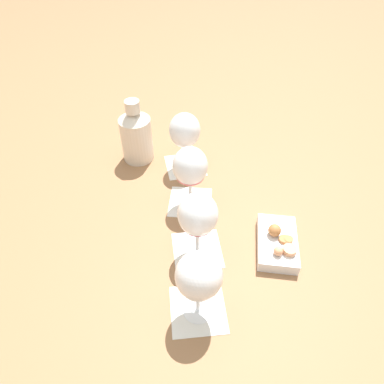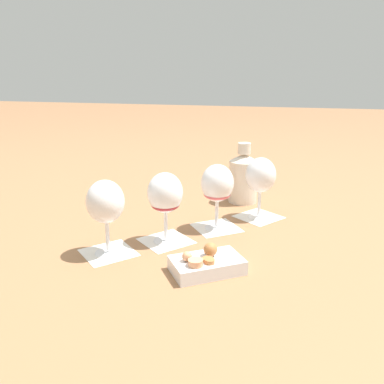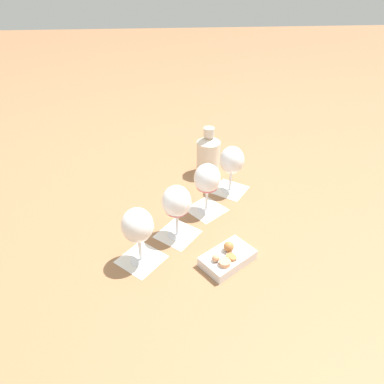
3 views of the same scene
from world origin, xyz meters
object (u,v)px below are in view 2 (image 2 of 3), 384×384
Objects in this scene: wine_glass_1 at (217,186)px; wine_glass_2 at (165,196)px; wine_glass_0 at (261,178)px; snack_dish at (206,264)px; wine_glass_3 at (106,205)px; ceramic_vase at (243,177)px.

wine_glass_1 is 1.00× the size of wine_glass_2.
wine_glass_0 is 0.39m from snack_dish.
wine_glass_1 is 1.01× the size of snack_dish.
wine_glass_3 is 1.01× the size of snack_dish.
wine_glass_0 is 1.01× the size of snack_dish.
snack_dish is at bearing 89.13° from ceramic_vase.
wine_glass_1 and wine_glass_2 have the same top height.
wine_glass_2 is at bearing 68.99° from ceramic_vase.
wine_glass_3 is 0.90× the size of ceramic_vase.
wine_glass_1 is at bearing -134.41° from wine_glass_3.
ceramic_vase reaches higher than snack_dish.
ceramic_vase is at bearing -118.19° from wine_glass_3.
ceramic_vase is 1.11× the size of snack_dish.
wine_glass_0 is 1.00× the size of wine_glass_3.
snack_dish is (-0.03, 0.26, -0.10)m from wine_glass_1.
wine_glass_0 and wine_glass_3 have the same top height.
wine_glass_2 is (0.21, 0.24, 0.00)m from wine_glass_0.
wine_glass_1 reaches higher than snack_dish.
wine_glass_1 is 0.90× the size of ceramic_vase.
wine_glass_0 is at bearing 116.32° from ceramic_vase.
ceramic_vase is (-0.14, -0.38, -0.04)m from wine_glass_2.
wine_glass_2 is at bearing 48.55° from wine_glass_1.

